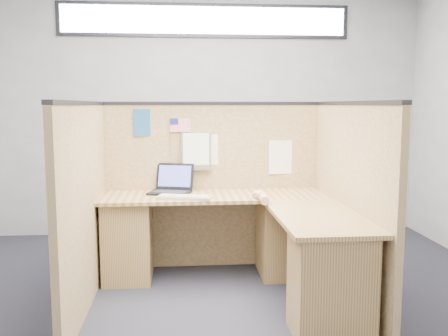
{
  "coord_description": "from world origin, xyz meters",
  "views": [
    {
      "loc": [
        -0.29,
        -3.56,
        1.5
      ],
      "look_at": [
        0.07,
        0.5,
        0.98
      ],
      "focal_mm": 40.0,
      "sensor_mm": 36.0,
      "label": 1
    }
  ],
  "objects": [
    {
      "name": "paper_left",
      "position": [
        -0.02,
        0.97,
        1.09
      ],
      "size": [
        0.22,
        0.03,
        0.28
      ],
      "primitive_type": "cube",
      "rotation": [
        0.0,
        0.0,
        0.12
      ],
      "color": "white",
      "rests_on": "cubicle_partitions"
    },
    {
      "name": "american_flag",
      "position": [
        -0.31,
        0.96,
        1.31
      ],
      "size": [
        0.19,
        0.01,
        0.32
      ],
      "color": "olive",
      "rests_on": "cubicle_partitions"
    },
    {
      "name": "keyboard",
      "position": [
        -0.27,
        0.49,
        0.74
      ],
      "size": [
        0.47,
        0.26,
        0.03
      ],
      "rotation": [
        0.0,
        0.0,
        -0.25
      ],
      "color": "gray",
      "rests_on": "l_desk"
    },
    {
      "name": "paper_right",
      "position": [
        0.64,
        0.97,
        1.02
      ],
      "size": [
        0.24,
        0.02,
        0.31
      ],
      "primitive_type": "cube",
      "rotation": [
        0.0,
        0.0,
        0.08
      ],
      "color": "white",
      "rests_on": "cubicle_partitions"
    },
    {
      "name": "floor",
      "position": [
        0.0,
        0.0,
        0.0
      ],
      "size": [
        5.0,
        5.0,
        0.0
      ],
      "primitive_type": "plane",
      "color": "black",
      "rests_on": "ground"
    },
    {
      "name": "l_desk",
      "position": [
        0.18,
        0.29,
        0.39
      ],
      "size": [
        1.95,
        1.75,
        0.73
      ],
      "color": "brown",
      "rests_on": "floor"
    },
    {
      "name": "clerestory_window",
      "position": [
        0.0,
        2.23,
        2.45
      ],
      "size": [
        3.3,
        0.04,
        0.38
      ],
      "color": "#232328",
      "rests_on": "wall_back"
    },
    {
      "name": "cubicle_partitions",
      "position": [
        0.0,
        0.43,
        0.77
      ],
      "size": [
        2.06,
        1.83,
        1.53
      ],
      "color": "brown",
      "rests_on": "floor"
    },
    {
      "name": "hand_forearm",
      "position": [
        0.36,
        0.34,
        0.77
      ],
      "size": [
        0.1,
        0.36,
        0.08
      ],
      "color": "tan",
      "rests_on": "l_desk"
    },
    {
      "name": "laptop",
      "position": [
        -0.39,
        0.82,
        0.79
      ],
      "size": [
        0.4,
        0.42,
        0.25
      ],
      "rotation": [
        0.0,
        0.0,
        -0.3
      ],
      "color": "black",
      "rests_on": "l_desk"
    },
    {
      "name": "file_holder",
      "position": [
        -0.15,
        0.94,
        1.08
      ],
      "size": [
        0.27,
        0.05,
        0.34
      ],
      "color": "slate",
      "rests_on": "cubicle_partitions"
    },
    {
      "name": "wall_back",
      "position": [
        0.0,
        2.25,
        1.4
      ],
      "size": [
        5.0,
        0.0,
        5.0
      ],
      "primitive_type": "plane",
      "rotation": [
        1.57,
        0.0,
        0.0
      ],
      "color": "gray",
      "rests_on": "floor"
    },
    {
      "name": "mouse",
      "position": [
        0.35,
        0.48,
        0.75
      ],
      "size": [
        0.12,
        0.09,
        0.04
      ],
      "primitive_type": "ellipsoid",
      "rotation": [
        0.0,
        0.0,
        -0.31
      ],
      "color": "silver",
      "rests_on": "l_desk"
    },
    {
      "name": "blue_poster",
      "position": [
        -0.62,
        0.97,
        1.34
      ],
      "size": [
        0.18,
        0.03,
        0.24
      ],
      "primitive_type": "cube",
      "rotation": [
        0.0,
        0.0,
        0.14
      ],
      "color": "#1D4C88",
      "rests_on": "cubicle_partitions"
    },
    {
      "name": "wall_front",
      "position": [
        0.0,
        -2.25,
        1.4
      ],
      "size": [
        5.0,
        0.0,
        5.0
      ],
      "primitive_type": "plane",
      "rotation": [
        -1.57,
        0.0,
        0.0
      ],
      "color": "gray",
      "rests_on": "floor"
    }
  ]
}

